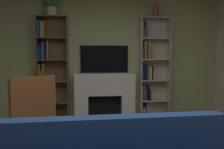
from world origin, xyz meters
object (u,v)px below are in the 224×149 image
object	(u,v)px
tv	(104,59)
fireplace	(105,96)
bookshelf_left	(50,75)
vase_with_flowers	(156,10)
potted_plant	(51,3)
armchair	(27,118)
bookshelf_right	(151,71)

from	to	relation	value
tv	fireplace	bearing A→B (deg)	-90.00
bookshelf_left	vase_with_flowers	xyz separation A→B (m)	(2.14, -0.05, 1.32)
potted_plant	armchair	world-z (taller)	potted_plant
potted_plant	tv	bearing A→B (deg)	6.61
tv	potted_plant	size ratio (longest dim) A/B	2.23
bookshelf_right	armchair	xyz separation A→B (m)	(-2.14, -1.64, -0.50)
fireplace	bookshelf_left	world-z (taller)	bookshelf_left
fireplace	potted_plant	xyz separation A→B (m)	(-1.04, -0.02, 1.86)
bookshelf_right	potted_plant	world-z (taller)	potted_plant
vase_with_flowers	bookshelf_right	bearing A→B (deg)	142.31
fireplace	vase_with_flowers	size ratio (longest dim) A/B	3.50
fireplace	bookshelf_right	bearing A→B (deg)	2.09
bookshelf_left	armchair	size ratio (longest dim) A/B	1.93
armchair	bookshelf_left	bearing A→B (deg)	87.59
tv	bookshelf_left	distance (m)	1.16
vase_with_flowers	armchair	distance (m)	3.24
tv	bookshelf_right	size ratio (longest dim) A/B	0.46
fireplace	vase_with_flowers	world-z (taller)	vase_with_flowers
bookshelf_left	potted_plant	xyz separation A→B (m)	(0.07, -0.05, 1.42)
bookshelf_right	potted_plant	xyz separation A→B (m)	(-2.00, -0.05, 1.35)
bookshelf_left	bookshelf_right	world-z (taller)	same
vase_with_flowers	armchair	world-z (taller)	vase_with_flowers
armchair	tv	bearing A→B (deg)	55.33
bookshelf_left	bookshelf_right	size ratio (longest dim) A/B	1.00
potted_plant	bookshelf_right	bearing A→B (deg)	1.55
tv	bookshelf_left	bearing A→B (deg)	-176.41
fireplace	bookshelf_left	size ratio (longest dim) A/B	0.62
bookshelf_left	bookshelf_right	xyz separation A→B (m)	(2.07, 0.00, 0.07)
fireplace	potted_plant	world-z (taller)	potted_plant
potted_plant	armchair	xyz separation A→B (m)	(-0.14, -1.58, -1.85)
bookshelf_left	vase_with_flowers	world-z (taller)	vase_with_flowers
bookshelf_right	bookshelf_left	bearing A→B (deg)	-179.91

